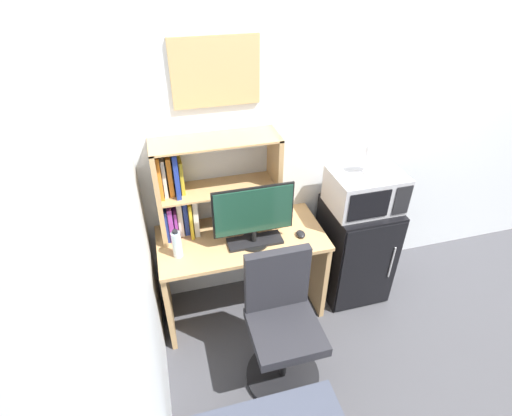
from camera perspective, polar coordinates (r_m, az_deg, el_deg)
The scene contains 13 objects.
wall_back at distance 3.28m, azimuth 20.44°, elevation 11.09°, with size 6.40×0.04×2.60m, color silver.
wall_left at distance 1.46m, azimuth -17.42°, elevation -22.30°, with size 0.04×4.40×2.60m, color silver.
desk at distance 2.95m, azimuth -2.04°, elevation -7.63°, with size 1.19×0.58×0.74m.
hutch_bookshelf at distance 2.71m, azimuth -8.42°, elevation 2.80°, with size 0.84×0.28×0.70m.
monitor at distance 2.60m, azimuth -0.36°, elevation -0.86°, with size 0.55×0.20×0.45m.
keyboard at distance 2.75m, azimuth -0.17°, elevation -4.81°, with size 0.38×0.14×0.02m, color black.
computer_mouse at distance 2.82m, azimuth 6.52°, elevation -3.78°, with size 0.06×0.09×0.03m, color black.
water_bottle at distance 2.63m, azimuth -11.43°, elevation -5.18°, with size 0.06×0.06×0.21m.
mini_fridge at distance 3.28m, azimuth 14.14°, elevation -5.82°, with size 0.50×0.52×0.84m.
microwave at distance 2.96m, azimuth 15.61°, elevation 2.53°, with size 0.51×0.39×0.28m.
desk_fan at distance 2.84m, azimuth 16.86°, elevation 7.36°, with size 0.14×0.11×0.25m.
desk_chair at distance 2.63m, azimuth 3.80°, elevation -17.16°, with size 0.50×0.50×0.97m.
wall_corkboard at distance 2.54m, azimuth -5.90°, elevation 19.08°, with size 0.55×0.02×0.42m, color tan.
Camera 1 is at (-1.42, -2.43, 2.49)m, focal length 27.49 mm.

